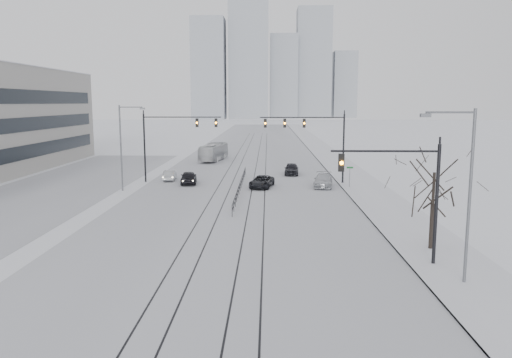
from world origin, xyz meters
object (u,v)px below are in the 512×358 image
at_px(traffic_mast_near, 408,187).
at_px(sedan_sb_inner, 189,178).
at_px(sedan_nb_right, 323,181).
at_px(sedan_nb_far, 292,169).
at_px(sedan_sb_outer, 170,175).
at_px(sedan_nb_front, 262,182).
at_px(bare_tree, 434,181).
at_px(box_truck, 214,152).

distance_m(traffic_mast_near, sedan_sb_inner, 33.47).
xyz_separation_m(sedan_nb_right, sedan_nb_far, (-3.07, 9.40, 0.03)).
bearing_deg(traffic_mast_near, sedan_nb_far, 97.54).
bearing_deg(sedan_sb_outer, traffic_mast_near, 117.54).
height_order(sedan_sb_inner, sedan_nb_front, sedan_sb_inner).
bearing_deg(traffic_mast_near, sedan_sb_outer, 122.24).
relative_size(bare_tree, sedan_sb_outer, 1.64).
relative_size(sedan_sb_outer, sedan_nb_right, 0.76).
distance_m(traffic_mast_near, sedan_sb_outer, 37.05).
height_order(sedan_sb_outer, sedan_nb_far, sedan_nb_far).
height_order(sedan_nb_front, box_truck, box_truck).
bearing_deg(sedan_nb_right, box_truck, 128.93).
bearing_deg(sedan_nb_far, sedan_nb_right, -68.01).
height_order(traffic_mast_near, sedan_nb_far, traffic_mast_near).
bearing_deg(sedan_sb_outer, box_truck, -103.22).
height_order(traffic_mast_near, sedan_nb_right, traffic_mast_near).
height_order(sedan_sb_outer, box_truck, box_truck).
bearing_deg(sedan_nb_right, sedan_nb_far, 116.16).
relative_size(traffic_mast_near, sedan_nb_right, 1.42).
relative_size(bare_tree, box_truck, 0.62).
relative_size(sedan_nb_front, box_truck, 0.47).
height_order(traffic_mast_near, bare_tree, traffic_mast_near).
bearing_deg(bare_tree, sedan_nb_far, 102.22).
xyz_separation_m(sedan_nb_far, box_truck, (-11.76, 15.40, 0.63)).
distance_m(sedan_sb_outer, sedan_nb_far, 15.72).
xyz_separation_m(sedan_sb_inner, sedan_nb_front, (8.42, -2.25, -0.10)).
xyz_separation_m(sedan_sb_inner, sedan_nb_far, (12.16, 7.76, -0.01)).
relative_size(sedan_nb_right, sedan_nb_far, 1.13).
bearing_deg(sedan_nb_far, sedan_sb_outer, -156.87).
relative_size(sedan_nb_front, sedan_nb_far, 1.07).
xyz_separation_m(traffic_mast_near, bare_tree, (2.41, 3.00, -0.07)).
bearing_deg(sedan_nb_front, sedan_nb_right, 16.56).
bearing_deg(traffic_mast_near, box_truck, 107.75).
bearing_deg(box_truck, sedan_sb_inner, 98.28).
bearing_deg(sedan_nb_far, box_truck, 131.24).
relative_size(traffic_mast_near, sedan_sb_inner, 1.59).
distance_m(sedan_sb_inner, sedan_nb_front, 8.72).
relative_size(traffic_mast_near, sedan_nb_far, 1.60).
relative_size(sedan_sb_inner, sedan_nb_far, 1.01).
height_order(traffic_mast_near, sedan_sb_outer, traffic_mast_near).
xyz_separation_m(traffic_mast_near, sedan_nb_far, (-4.81, 36.35, -3.82)).
bearing_deg(sedan_nb_far, traffic_mast_near, -78.59).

